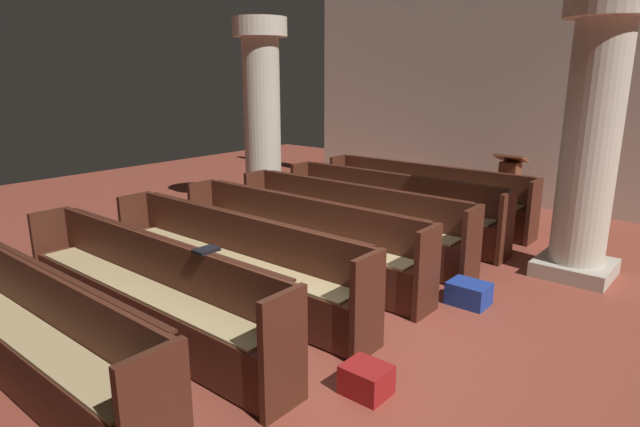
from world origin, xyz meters
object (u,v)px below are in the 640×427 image
object	(u,v)px
kneeler_box_red	(366,380)
pillar_aisle_side	(592,134)
pew_row_4	(231,257)
pew_row_1	(390,204)
hymn_book	(206,250)
pew_row_0	(424,192)
pew_row_5	(145,286)
pew_row_2	(349,218)
kneeler_box_blue	(469,293)
pillar_far_side	(262,114)
lectern	(508,192)
pew_row_6	(26,327)
pew_row_3	(297,235)

from	to	relation	value
kneeler_box_red	pillar_aisle_side	bearing A→B (deg)	81.99
pew_row_4	kneeler_box_red	size ratio (longest dim) A/B	10.46
pew_row_1	kneeler_box_red	world-z (taller)	pew_row_1
pillar_aisle_side	hymn_book	bearing A→B (deg)	-115.67
pew_row_0	pew_row_5	distance (m)	5.07
pew_row_2	kneeler_box_blue	bearing A→B (deg)	-14.58
pew_row_4	pillar_far_side	xyz separation A→B (m)	(-2.51, 2.93, 1.19)
pew_row_2	pew_row_5	xyz separation A→B (m)	(0.00, -3.04, 0.00)
kneeler_box_red	pillar_far_side	bearing A→B (deg)	143.24
lectern	hymn_book	distance (m)	5.96
pillar_aisle_side	kneeler_box_red	size ratio (longest dim) A/B	9.53
pew_row_1	pew_row_4	distance (m)	3.04
pew_row_1	kneeler_box_blue	world-z (taller)	pew_row_1
pew_row_4	lectern	bearing A→B (deg)	79.33
pew_row_0	pew_row_4	bearing A→B (deg)	-90.00
pew_row_0	pew_row_2	bearing A→B (deg)	-90.00
pew_row_4	kneeler_box_red	distance (m)	2.14
pew_row_0	pew_row_6	world-z (taller)	same
pew_row_2	pew_row_0	bearing A→B (deg)	90.00
hymn_book	pew_row_0	bearing A→B (deg)	97.71
pew_row_5	kneeler_box_blue	xyz separation A→B (m)	(1.95, 2.54, -0.37)
kneeler_box_blue	pew_row_0	bearing A→B (deg)	127.53
pew_row_3	pew_row_0	bearing A→B (deg)	90.00
pew_row_0	lectern	world-z (taller)	lectern
pew_row_3	lectern	xyz separation A→B (m)	(0.96, 4.10, -0.04)
pillar_far_side	hymn_book	bearing A→B (deg)	-49.79
pillar_far_side	lectern	size ratio (longest dim) A/B	2.97
pillar_far_side	hymn_book	xyz separation A→B (m)	(3.17, -3.75, -0.75)
pew_row_6	pew_row_2	bearing A→B (deg)	90.00
pew_row_1	lectern	size ratio (longest dim) A/B	3.26
pillar_aisle_side	kneeler_box_red	world-z (taller)	pillar_aisle_side
lectern	kneeler_box_blue	bearing A→B (deg)	-74.63
pew_row_5	pillar_far_side	bearing A→B (deg)	122.48
lectern	pew_row_1	bearing A→B (deg)	-115.00
pew_row_2	pew_row_4	xyz separation A→B (m)	(0.00, -2.03, 0.00)
pew_row_1	pillar_aisle_side	xyz separation A→B (m)	(2.56, 0.08, 1.19)
pew_row_5	pew_row_2	bearing A→B (deg)	90.00
pew_row_1	pew_row_5	bearing A→B (deg)	-90.00
pew_row_4	pew_row_0	bearing A→B (deg)	90.00
pew_row_4	pew_row_6	distance (m)	2.03
pew_row_6	hymn_book	distance (m)	1.44
pew_row_0	pillar_aisle_side	world-z (taller)	pillar_aisle_side
pew_row_4	pew_row_5	size ratio (longest dim) A/B	1.00
hymn_book	pew_row_1	bearing A→B (deg)	99.70
pillar_far_side	pew_row_0	bearing A→B (deg)	24.30
pew_row_3	hymn_book	bearing A→B (deg)	-70.22
pew_row_2	pew_row_1	bearing A→B (deg)	90.00
pillar_far_side	pew_row_5	bearing A→B (deg)	-57.52
pew_row_1	pillar_far_side	world-z (taller)	pillar_far_side
pew_row_3	kneeler_box_red	distance (m)	2.57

